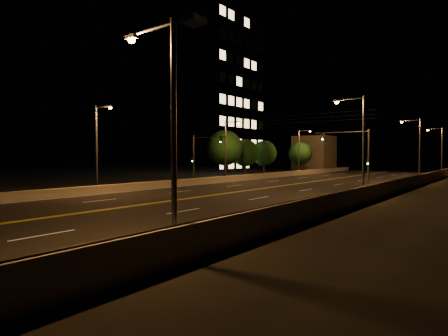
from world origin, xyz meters
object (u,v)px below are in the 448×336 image
Objects in this scene: traffic_signal_left at (200,154)px; tree_1 at (245,153)px; streetlight_1 at (360,140)px; tree_2 at (264,153)px; streetlight_0 at (168,120)px; streetlight_4 at (98,142)px; streetlight_2 at (417,146)px; tree_3 at (300,153)px; traffic_signal_right at (357,153)px; tree_0 at (225,148)px; streetlight_3 at (440,148)px; streetlight_6 at (300,148)px; building_tower at (193,99)px; streetlight_5 at (227,146)px.

traffic_signal_left is 0.95× the size of tree_1.
streetlight_1 is 1.32× the size of tree_2.
streetlight_0 and streetlight_1 have the same top height.
streetlight_4 is at bearing -81.73° from tree_1.
tree_2 is at bearing 117.91° from streetlight_0.
streetlight_2 is at bearing -12.58° from tree_2.
streetlight_1 is 44.34m from tree_3.
streetlight_4 is 1.32× the size of tree_2.
streetlight_0 is 1.40× the size of traffic_signal_right.
tree_1 is at bearing -177.90° from streetlight_2.
streetlight_1 is at bearing -40.46° from tree_1.
traffic_signal_left is 13.12m from tree_0.
tree_3 is at bearing 111.78° from streetlight_0.
streetlight_1 is at bearing -47.67° from tree_2.
streetlight_3 is at bearing 90.00° from streetlight_2.
streetlight_4 is 31.60m from tree_1.
tree_1 reaches higher than tree_3.
building_tower is at bearing -158.60° from streetlight_6.
traffic_signal_left is 0.95× the size of tree_3.
tree_1 reaches higher than traffic_signal_left.
tree_3 is at bearing 123.04° from traffic_signal_right.
traffic_signal_left is (-20.27, -19.00, -1.06)m from streetlight_2.
tree_3 is at bearing 95.28° from traffic_signal_left.
tree_1 is (-25.93, -20.37, -0.88)m from streetlight_3.
streetlight_3 is 36.82m from tree_0.
tree_2 is at bearing 134.96° from traffic_signal_right.
streetlight_4 is (-21.39, 11.69, 0.00)m from streetlight_0.
streetlight_0 is at bearing -68.54° from streetlight_6.
tree_2 is (-4.98, 38.10, -0.88)m from streetlight_4.
tree_0 is at bearing -95.88° from tree_3.
traffic_signal_right is 30.36m from tree_1.
tree_0 is at bearing -134.06° from streetlight_3.
streetlight_4 is 1.00× the size of streetlight_6.
streetlight_6 reaches higher than traffic_signal_right.
traffic_signal_right is at bearing 110.48° from streetlight_1.
traffic_signal_right is at bearing 93.49° from streetlight_0.
traffic_signal_right is 0.79× the size of tree_0.
streetlight_1 is 1.40× the size of traffic_signal_left.
streetlight_5 reaches higher than tree_0.
tree_0 is (-24.08, 11.96, 0.92)m from traffic_signal_right.
streetlight_0 is 58.47m from streetlight_6.
streetlight_5 is 18.59m from tree_2.
traffic_signal_left is at bearing -65.96° from tree_0.
streetlight_5 is at bearing -85.74° from tree_3.
streetlight_3 is at bearing 22.61° from streetlight_6.
building_tower is at bearing 165.93° from tree_1.
building_tower is (-39.48, 21.82, 11.08)m from traffic_signal_right.
tree_0 is at bearing -103.50° from streetlight_6.
tree_3 is at bearing 121.82° from streetlight_1.
streetlight_4 is (-21.39, -9.15, 0.00)m from streetlight_1.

